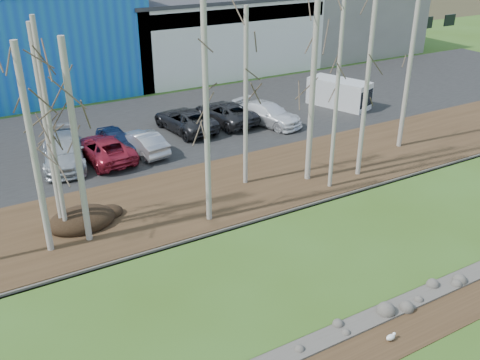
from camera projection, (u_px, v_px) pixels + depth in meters
dirt_strip at (391, 337)px, 17.85m from camera, size 80.00×1.80×0.03m
near_bank_rocks at (370, 320)px, 18.64m from camera, size 80.00×0.80×0.50m
river at (301, 262)px, 21.84m from camera, size 80.00×8.00×0.90m
far_bank_rocks at (250, 219)px, 25.04m from camera, size 80.00×0.80×0.46m
far_bank at (218, 191)px, 27.51m from camera, size 80.00×7.00×0.15m
parking_lot at (144, 130)px, 35.71m from camera, size 80.00×14.00×0.14m
building_blue at (4, 42)px, 42.18m from camera, size 20.40×12.24×8.30m
building_white at (208, 31)px, 50.63m from camera, size 18.36×12.24×6.80m
building_grey at (340, 16)px, 57.78m from camera, size 14.28×12.24×7.30m
seagull at (391, 337)px, 17.62m from camera, size 0.42×0.19×0.30m
dirt_mound at (82, 219)px, 24.13m from camera, size 3.05×2.15×0.60m
birch_0 at (34, 154)px, 20.57m from camera, size 0.27×0.27×8.67m
birch_2 at (48, 135)px, 21.88m from camera, size 0.27×0.27×9.06m
birch_3 at (51, 134)px, 21.60m from camera, size 0.20×0.20×9.34m
birch_4 at (206, 115)px, 22.63m from camera, size 0.25×0.25×10.03m
birch_5 at (246, 100)px, 26.36m from camera, size 0.23×0.23×9.00m
birch_6 at (337, 94)px, 25.76m from camera, size 0.20×0.20×9.88m
birch_7 at (313, 80)px, 26.43m from camera, size 0.29×0.29×10.76m
birch_8 at (368, 78)px, 26.98m from camera, size 0.24×0.24×10.69m
birch_9 at (412, 49)px, 30.43m from camera, size 0.27×0.27×11.91m
birch_10 at (76, 146)px, 21.31m from camera, size 0.27×0.27×8.67m
car_2 at (104, 148)px, 30.73m from camera, size 2.80×5.30×1.42m
car_3 at (63, 151)px, 30.15m from camera, size 3.31×5.86×1.60m
car_4 at (116, 140)px, 31.99m from camera, size 1.62×3.93×1.33m
car_5 at (142, 142)px, 31.67m from camera, size 2.08×4.34×1.37m
car_6 at (185, 120)px, 35.19m from camera, size 3.05×5.54×1.47m
car_7 at (268, 114)px, 36.31m from camera, size 3.56×5.44×1.47m
car_8 at (225, 113)px, 36.54m from camera, size 3.05×5.54×1.47m
van_white at (341, 94)px, 39.77m from camera, size 3.36×4.94×2.00m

